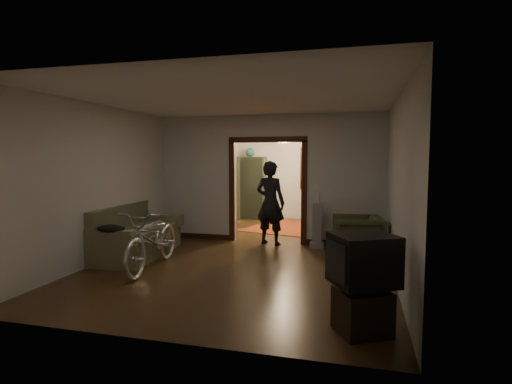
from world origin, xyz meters
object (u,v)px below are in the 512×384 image
(bicycle, at_px, (153,239))
(person, at_px, (270,203))
(sofa, at_px, (138,231))
(locker, at_px, (250,188))
(armchair, at_px, (357,237))
(desk, at_px, (328,209))

(bicycle, bearing_deg, person, 52.17)
(sofa, xyz_separation_m, locker, (0.83, 5.08, 0.47))
(sofa, bearing_deg, person, 30.95)
(person, bearing_deg, bicycle, 71.81)
(sofa, xyz_separation_m, bicycle, (0.74, -0.75, 0.03))
(armchair, xyz_separation_m, desk, (-0.85, 4.12, -0.02))
(desk, bearing_deg, armchair, -74.54)
(sofa, height_order, person, person)
(sofa, bearing_deg, desk, 51.98)
(locker, xyz_separation_m, desk, (2.38, -0.20, -0.56))
(person, relative_size, desk, 1.72)
(locker, bearing_deg, person, -71.55)
(sofa, relative_size, person, 1.15)
(person, distance_m, locker, 3.75)
(bicycle, bearing_deg, desk, 60.92)
(armchair, relative_size, desk, 0.85)
(person, bearing_deg, armchair, 169.41)
(bicycle, distance_m, person, 2.81)
(desk, bearing_deg, locker, 179.06)
(sofa, distance_m, bicycle, 1.05)
(bicycle, height_order, desk, bicycle)
(bicycle, relative_size, person, 1.07)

